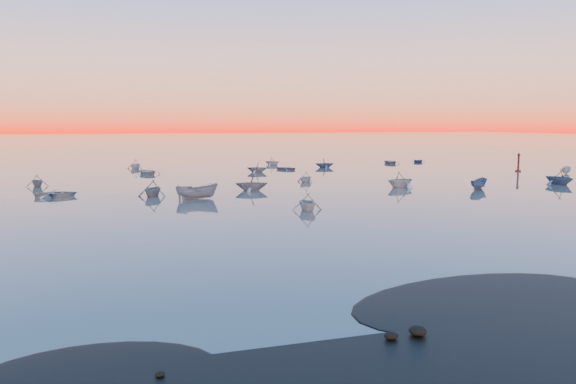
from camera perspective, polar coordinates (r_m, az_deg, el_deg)
name	(u,v)px	position (r m, az deg, el deg)	size (l,w,h in m)	color
ground	(182,160)	(122.49, -10.75, 3.22)	(600.00, 600.00, 0.00)	#635A52
mud_lobes	(466,305)	(26.34, 17.67, -10.84)	(140.00, 6.00, 0.07)	black
moored_fleet	(225,182)	(76.20, -6.44, 1.03)	(124.00, 58.00, 1.20)	beige
boat_near_center	(478,189)	(71.37, 18.77, 0.28)	(3.71, 1.57, 1.28)	#3D5674
boat_near_right	(307,210)	(51.30, 1.99, -1.86)	(3.54, 1.59, 1.24)	beige
channel_marker	(518,164)	(99.53, 22.37, 2.68)	(0.90, 0.90, 3.21)	#410E0F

